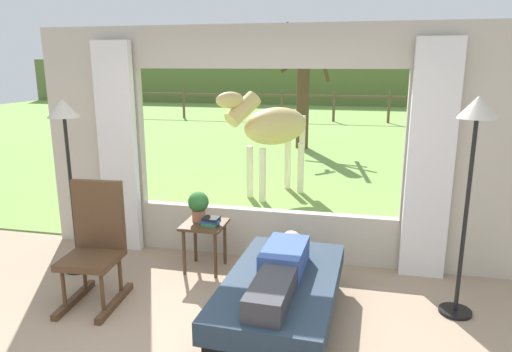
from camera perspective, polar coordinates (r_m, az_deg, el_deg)
back_wall_with_window at (r=5.06m, az=1.15°, el=3.39°), size 5.20×0.12×2.55m
curtain_panel_left at (r=5.53m, az=-16.61°, el=3.18°), size 0.44×0.10×2.40m
curtain_panel_right at (r=4.88m, az=20.62°, el=1.55°), size 0.44×0.10×2.40m
outdoor_pasture_lawn at (r=15.95m, az=9.05°, el=5.77°), size 36.00×21.68×0.02m
distant_hill_ridge at (r=25.66m, az=10.67°, el=11.29°), size 36.00×2.00×2.40m
recliner_sofa at (r=4.05m, az=3.12°, el=-14.87°), size 0.97×1.73×0.42m
reclining_person at (r=3.87m, az=3.06°, el=-11.27°), size 0.36×1.43×0.22m
rocking_chair at (r=4.52m, az=-19.15°, el=-7.93°), size 0.51×0.71×1.12m
side_table at (r=4.95m, az=-6.35°, el=-6.81°), size 0.44×0.44×0.52m
potted_plant at (r=4.94m, az=-7.09°, el=-3.48°), size 0.22×0.22×0.32m
book_stack at (r=4.83m, az=-5.60°, el=-5.58°), size 0.20×0.16×0.09m
floor_lamp_left at (r=5.02m, az=-22.34°, el=4.77°), size 0.32×0.32×1.81m
floor_lamp_right at (r=4.15m, az=25.25°, el=3.86°), size 0.32×0.32×1.90m
horse at (r=7.48m, az=2.01°, el=6.00°), size 1.40×1.63×1.73m
pasture_tree at (r=11.98m, az=5.79°, el=11.06°), size 1.32×1.22×3.18m
pasture_fence_line at (r=17.84m, az=9.57°, el=8.94°), size 16.10×0.10×1.10m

